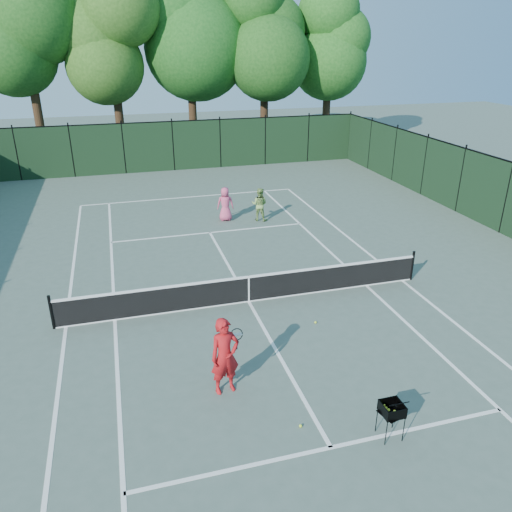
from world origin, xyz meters
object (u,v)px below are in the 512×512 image
object	(u,v)px
loose_ball_midcourt	(316,322)
player_pink	(225,204)
coach	(225,356)
loose_ball_near_cart	(301,426)
player_green	(260,204)
ball_hopper	(392,409)

from	to	relation	value
loose_ball_midcourt	player_pink	bearing A→B (deg)	93.15
coach	loose_ball_near_cart	bearing A→B (deg)	-62.17
coach	player_pink	distance (m)	12.11
coach	loose_ball_midcourt	xyz separation A→B (m)	(3.19, 2.23, -0.92)
coach	player_pink	bearing A→B (deg)	67.67
coach	loose_ball_midcourt	bearing A→B (deg)	25.32
player_green	loose_ball_midcourt	distance (m)	9.25
ball_hopper	player_pink	bearing A→B (deg)	76.65
loose_ball_near_cart	coach	bearing A→B (deg)	127.45
player_pink	player_green	bearing A→B (deg)	175.30
loose_ball_near_cart	loose_ball_midcourt	xyz separation A→B (m)	(1.93, 3.88, 0.00)
player_pink	loose_ball_midcourt	distance (m)	9.63
player_green	loose_ball_near_cart	world-z (taller)	player_green
ball_hopper	loose_ball_midcourt	size ratio (longest dim) A/B	12.37
player_pink	ball_hopper	distance (m)	14.21
player_pink	loose_ball_midcourt	bearing A→B (deg)	104.10
player_pink	loose_ball_near_cart	size ratio (longest dim) A/B	22.75
coach	loose_ball_near_cart	distance (m)	2.27
player_green	loose_ball_near_cart	distance (m)	13.38
player_pink	ball_hopper	world-z (taller)	player_pink
player_pink	player_green	size ratio (longest dim) A/B	1.02
coach	player_pink	world-z (taller)	coach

